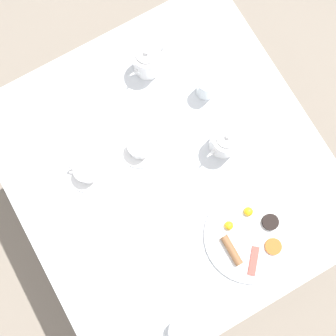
{
  "coord_description": "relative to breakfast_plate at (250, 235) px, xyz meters",
  "views": [
    {
      "loc": [
        -0.11,
        -0.2,
        2.11
      ],
      "look_at": [
        0.0,
        0.0,
        0.77
      ],
      "focal_mm": 42.0,
      "sensor_mm": 36.0,
      "label": 1
    }
  ],
  "objects": [
    {
      "name": "teacup_with_saucer_right",
      "position": [
        -0.38,
        0.46,
        0.02
      ],
      "size": [
        0.14,
        0.14,
        0.06
      ],
      "color": "white",
      "rests_on": "table"
    },
    {
      "name": "water_glass_tall",
      "position": [
        0.13,
        0.52,
        0.04
      ],
      "size": [
        0.07,
        0.07,
        0.09
      ],
      "color": "white",
      "rests_on": "table"
    },
    {
      "name": "fork_by_plate",
      "position": [
        -0.29,
        0.16,
        -0.01
      ],
      "size": [
        0.04,
        0.19,
        0.0
      ],
      "rotation": [
        0.0,
        0.0,
        6.12
      ],
      "color": "silver",
      "rests_on": "table"
    },
    {
      "name": "knife_by_plate",
      "position": [
        -0.37,
        0.74,
        -0.01
      ],
      "size": [
        0.19,
        0.15,
        0.0
      ],
      "rotation": [
        0.0,
        0.0,
        5.36
      ],
      "color": "silver",
      "rests_on": "table"
    },
    {
      "name": "teacup_with_saucer_left",
      "position": [
        -0.18,
        0.45,
        0.02
      ],
      "size": [
        0.14,
        0.14,
        0.06
      ],
      "color": "white",
      "rests_on": "table"
    },
    {
      "name": "napkin_folded",
      "position": [
        -0.52,
        0.04,
        -0.0
      ],
      "size": [
        0.15,
        0.09,
        0.01
      ],
      "rotation": [
        0.0,
        0.0,
        3.11
      ],
      "color": "white",
      "rests_on": "table"
    },
    {
      "name": "table",
      "position": [
        -0.13,
        0.34,
        -0.07
      ],
      "size": [
        1.07,
        1.13,
        0.75
      ],
      "color": "silver",
      "rests_on": "ground_plane"
    },
    {
      "name": "creamer_jug",
      "position": [
        -0.36,
        -0.14,
        0.02
      ],
      "size": [
        0.08,
        0.06,
        0.05
      ],
      "color": "white",
      "rests_on": "table"
    },
    {
      "name": "teapot_far",
      "position": [
        0.09,
        0.32,
        0.05
      ],
      "size": [
        0.19,
        0.1,
        0.13
      ],
      "rotation": [
        0.0,
        0.0,
        3.36
      ],
      "color": "white",
      "rests_on": "table"
    },
    {
      "name": "spoon_for_tea",
      "position": [
        0.21,
        0.67,
        -0.01
      ],
      "size": [
        0.02,
        0.16,
        0.0
      ],
      "rotation": [
        0.0,
        0.0,
        6.24
      ],
      "color": "silver",
      "rests_on": "table"
    },
    {
      "name": "ground_plane",
      "position": [
        -0.13,
        0.34,
        -0.76
      ],
      "size": [
        8.0,
        8.0,
        0.0
      ],
      "primitive_type": "plane",
      "color": "gray"
    },
    {
      "name": "breakfast_plate",
      "position": [
        0.0,
        0.0,
        0.0
      ],
      "size": [
        0.31,
        0.31,
        0.04
      ],
      "color": "white",
      "rests_on": "table"
    },
    {
      "name": "teapot_near",
      "position": [
        -0.0,
        0.7,
        0.05
      ],
      "size": [
        0.19,
        0.1,
        0.13
      ],
      "rotation": [
        0.0,
        0.0,
        3.47
      ],
      "color": "white",
      "rests_on": "table"
    }
  ]
}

